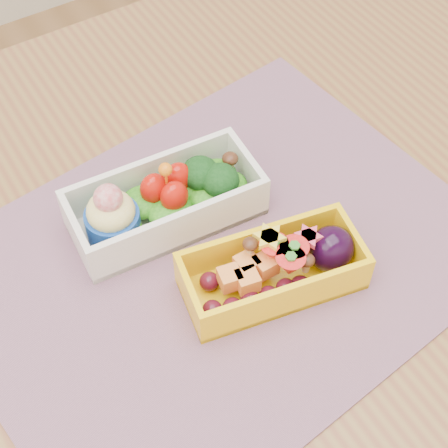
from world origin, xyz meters
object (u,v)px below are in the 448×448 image
placemat (220,258)px  bento_white (164,202)px  table (253,325)px  bento_yellow (277,269)px

placemat → bento_white: (-0.02, 0.06, 0.02)m
table → bento_yellow: size_ratio=7.47×
bento_white → bento_yellow: bearing=-63.2°
table → bento_yellow: bento_yellow is taller
bento_white → bento_yellow: 0.12m
placemat → table: bearing=-48.5°
placemat → bento_white: bento_white is taller
placemat → bento_yellow: (0.03, -0.05, 0.02)m
bento_white → bento_yellow: size_ratio=1.09×
bento_white → bento_yellow: bento_white is taller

